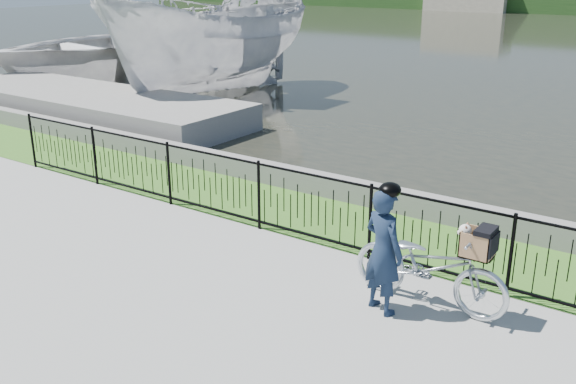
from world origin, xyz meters
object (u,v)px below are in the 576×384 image
Objects in this scene: bicycle_rig at (431,265)px; boat_far at (132,46)px; dock at (90,104)px; boat_near at (214,40)px; cyclist at (383,249)px.

boat_far is (-16.73, 10.34, 0.61)m from bicycle_rig.
boat_near is (1.19, 4.03, 1.52)m from dock.
cyclist reaches higher than dock.
cyclist is (-0.43, -0.47, 0.29)m from bicycle_rig.
boat_near reaches higher than bicycle_rig.
cyclist is 0.18× the size of boat_near.
boat_near is at bearing 139.26° from cyclist.
boat_near reaches higher than cyclist.
bicycle_rig is (12.25, -4.66, 0.19)m from dock.
bicycle_rig is at bearing -38.16° from boat_near.
dock is 1.11× the size of boat_near.
dock is 7.27m from boat_far.
bicycle_rig is at bearing -20.83° from dock.
dock is 12.89m from cyclist.
dock is 4.47m from boat_near.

